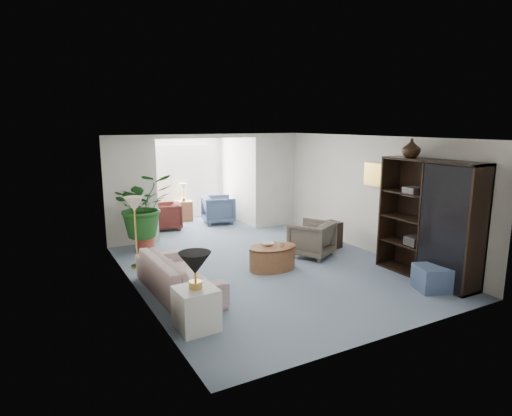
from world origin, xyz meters
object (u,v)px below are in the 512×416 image
sofa (178,275)px  coffee_cup (282,244)px  side_table_dark (329,235)px  sunroom_chair_maroon (166,216)px  floor_lamp (134,204)px  sunroom_chair_blue (218,210)px  cabinet_urn (411,148)px  table_lamp (195,263)px  ottoman (432,278)px  wingback_chair (312,239)px  sunroom_table (184,211)px  framed_picture (375,175)px  plant_pot (145,244)px  coffee_table (272,258)px  entertainment_cabinet (429,220)px  coffee_bowl (268,244)px  end_table (196,309)px

sofa → coffee_cup: bearing=-88.0°
side_table_dark → sunroom_chair_maroon: size_ratio=0.76×
floor_lamp → sunroom_chair_blue: 4.07m
cabinet_urn → table_lamp: bearing=-175.1°
side_table_dark → cabinet_urn: 2.76m
ottoman → wingback_chair: bearing=104.8°
sunroom_chair_blue → sunroom_table: (-0.75, 0.75, -0.10)m
framed_picture → table_lamp: size_ratio=1.14×
sunroom_table → sunroom_chair_maroon: bearing=-135.0°
sunroom_chair_blue → side_table_dark: bearing=-149.4°
sunroom_chair_blue → plant_pot: bearing=135.5°
coffee_table → plant_pot: 3.00m
sofa → coffee_table: size_ratio=2.22×
framed_picture → coffee_table: size_ratio=0.53×
coffee_cup → sunroom_table: 4.92m
sunroom_table → entertainment_cabinet: bearing=-70.8°
entertainment_cabinet → plant_pot: entertainment_cabinet is taller
cabinet_urn → plant_pot: (-4.02, 3.61, -2.15)m
coffee_cup → side_table_dark: side_table_dark is taller
side_table_dark → sunroom_chair_blue: size_ratio=0.70×
sofa → coffee_cup: size_ratio=21.57×
plant_pot → sunroom_table: 2.99m
cabinet_urn → side_table_dark: bearing=100.4°
sofa → floor_lamp: floor_lamp is taller
side_table_dark → entertainment_cabinet: size_ratio=0.27×
floor_lamp → sunroom_table: 4.19m
floor_lamp → coffee_bowl: 2.65m
table_lamp → floor_lamp: 2.98m
end_table → sunroom_chair_maroon: bearing=76.9°
sofa → floor_lamp: 1.89m
coffee_bowl → cabinet_urn: size_ratio=0.67×
sunroom_chair_blue → wingback_chair: bearing=-161.1°
coffee_cup → sunroom_chair_maroon: bearing=103.4°
side_table_dark → ottoman: 2.81m
ottoman → end_table: bearing=171.5°
framed_picture → entertainment_cabinet: bearing=-98.2°
coffee_table → wingback_chair: (1.15, 0.32, 0.14)m
coffee_table → framed_picture: bearing=-3.0°
coffee_cup → sunroom_chair_blue: bearing=83.0°
coffee_cup → coffee_bowl: bearing=135.0°
entertainment_cabinet → sunroom_chair_maroon: (-3.03, 5.79, -0.72)m
wingback_chair → sunroom_chair_maroon: 4.23m
end_table → side_table_dark: (4.00, 2.22, 0.00)m
framed_picture → sunroom_chair_maroon: size_ratio=0.65×
entertainment_cabinet → sunroom_chair_blue: (-1.53, 5.79, -0.69)m
cabinet_urn → end_table: bearing=-175.1°
floor_lamp → cabinet_urn: 5.24m
coffee_table → coffee_bowl: 0.28m
floor_lamp → side_table_dark: size_ratio=0.61×
sofa → coffee_bowl: size_ratio=9.13×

